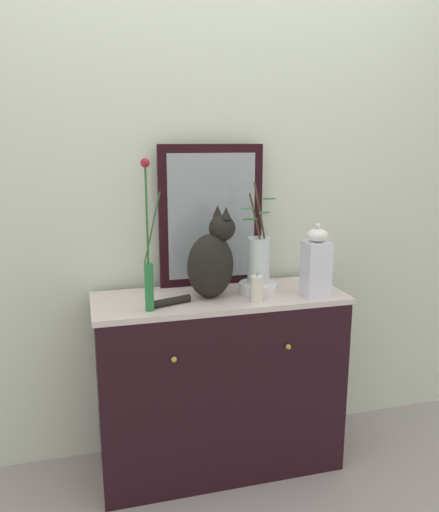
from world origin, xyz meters
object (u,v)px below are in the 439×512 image
object	(u,v)px
sideboard	(220,382)
candle_pillar	(257,289)
jar_lidded_porcelain	(316,263)
vase_glass_clear	(259,258)
mirror_leaning	(211,216)
vase_slim_green	(149,264)
bowl_porcelain	(258,288)
cat_sitting	(212,261)

from	to	relation	value
sideboard	candle_pillar	xyz separation A→B (m)	(0.13, -0.13, 0.48)
sideboard	jar_lidded_porcelain	xyz separation A→B (m)	(0.41, -0.11, 0.57)
vase_glass_clear	jar_lidded_porcelain	world-z (taller)	vase_glass_clear
mirror_leaning	vase_slim_green	bearing A→B (deg)	-137.51
vase_slim_green	bowl_porcelain	distance (m)	0.54
sideboard	vase_glass_clear	xyz separation A→B (m)	(0.18, -0.01, 0.58)
bowl_porcelain	candle_pillar	xyz separation A→B (m)	(-0.05, -0.12, 0.03)
mirror_leaning	vase_glass_clear	bearing A→B (deg)	-49.85
vase_slim_green	jar_lidded_porcelain	xyz separation A→B (m)	(0.74, 0.02, -0.05)
mirror_leaning	cat_sitting	world-z (taller)	mirror_leaning
bowl_porcelain	sideboard	bearing A→B (deg)	176.14
bowl_porcelain	jar_lidded_porcelain	bearing A→B (deg)	-22.02
vase_slim_green	candle_pillar	distance (m)	0.48
candle_pillar	vase_glass_clear	bearing A→B (deg)	68.18
cat_sitting	jar_lidded_porcelain	world-z (taller)	cat_sitting
bowl_porcelain	jar_lidded_porcelain	xyz separation A→B (m)	(0.24, -0.10, 0.12)
bowl_porcelain	vase_glass_clear	xyz separation A→B (m)	(-0.00, -0.00, 0.14)
sideboard	vase_glass_clear	world-z (taller)	vase_glass_clear
mirror_leaning	jar_lidded_porcelain	bearing A→B (deg)	-35.81
bowl_porcelain	vase_glass_clear	bearing A→B (deg)	-115.05
jar_lidded_porcelain	bowl_porcelain	bearing A→B (deg)	157.98
cat_sitting	candle_pillar	world-z (taller)	cat_sitting
cat_sitting	bowl_porcelain	world-z (taller)	cat_sitting
sideboard	candle_pillar	distance (m)	0.51
vase_slim_green	vase_glass_clear	xyz separation A→B (m)	(0.50, 0.11, -0.03)
cat_sitting	vase_glass_clear	xyz separation A→B (m)	(0.22, 0.00, -0.00)
cat_sitting	vase_glass_clear	world-z (taller)	vase_glass_clear
vase_slim_green	mirror_leaning	bearing A→B (deg)	42.49
mirror_leaning	jar_lidded_porcelain	distance (m)	0.53
sideboard	cat_sitting	distance (m)	0.59
bowl_porcelain	vase_slim_green	bearing A→B (deg)	-167.42
sideboard	vase_slim_green	size ratio (longest dim) A/B	1.84
vase_glass_clear	candle_pillar	world-z (taller)	vase_glass_clear
vase_slim_green	jar_lidded_porcelain	world-z (taller)	vase_slim_green
sideboard	candle_pillar	size ratio (longest dim) A/B	9.01
sideboard	vase_glass_clear	size ratio (longest dim) A/B	2.47
mirror_leaning	candle_pillar	xyz separation A→B (m)	(0.12, -0.31, -0.27)
vase_slim_green	bowl_porcelain	world-z (taller)	vase_slim_green
vase_glass_clear	sideboard	bearing A→B (deg)	175.45
bowl_porcelain	candle_pillar	distance (m)	0.13
mirror_leaning	bowl_porcelain	bearing A→B (deg)	-49.39
bowl_porcelain	candle_pillar	world-z (taller)	candle_pillar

